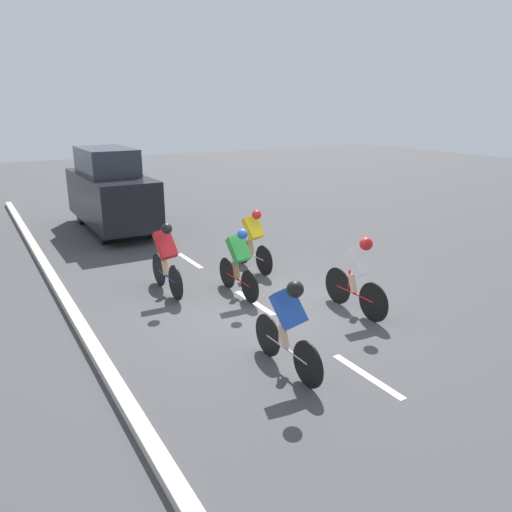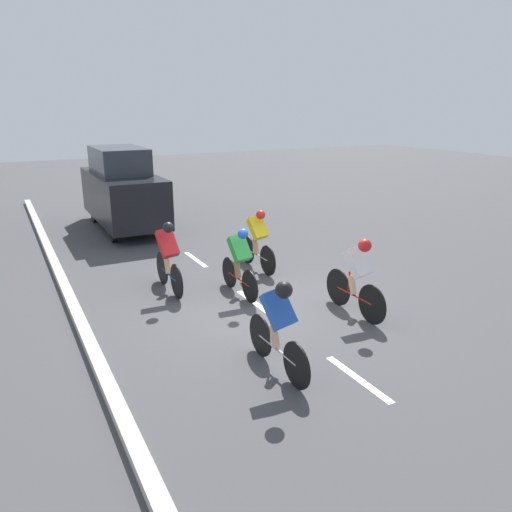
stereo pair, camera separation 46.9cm
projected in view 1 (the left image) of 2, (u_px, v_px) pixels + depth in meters
name	position (u px, v px, depth m)	size (l,w,h in m)	color
ground_plane	(262.00, 307.00, 9.55)	(60.00, 60.00, 0.00)	#424244
lane_stripe_near	(367.00, 376.00, 7.13)	(0.12, 1.40, 0.01)	white
lane_stripe_mid	(254.00, 302.00, 9.77)	(0.12, 1.40, 0.01)	white
lane_stripe_far	(190.00, 260.00, 12.41)	(0.12, 1.40, 0.01)	white
curb	(87.00, 336.00, 8.20)	(0.20, 26.54, 0.14)	#B7B2A8
cyclist_yellow	(253.00, 238.00, 11.49)	(0.40, 1.73, 1.48)	black
cyclist_white	(358.00, 273.00, 9.04)	(0.42, 1.70, 1.52)	black
cyclist_blue	(288.00, 322.00, 6.99)	(0.42, 1.71, 1.49)	black
cyclist_green	(239.00, 260.00, 9.90)	(0.38, 1.62, 1.46)	black
cyclist_red	(166.00, 257.00, 10.01)	(0.39, 1.67, 1.54)	black
support_car	(110.00, 191.00, 15.07)	(1.70, 4.55, 2.48)	black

